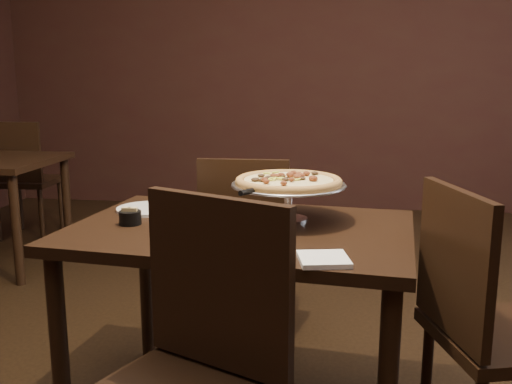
# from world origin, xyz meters

# --- Properties ---
(room) EXTENTS (6.04, 7.04, 2.84)m
(room) POSITION_xyz_m (0.06, 0.03, 1.40)
(room) COLOR black
(room) RESTS_ON ground
(dining_table) EXTENTS (1.29, 0.93, 0.75)m
(dining_table) POSITION_xyz_m (-0.07, -0.11, 0.65)
(dining_table) COLOR black
(dining_table) RESTS_ON ground
(pizza_stand) EXTENTS (0.43, 0.43, 0.18)m
(pizza_stand) POSITION_xyz_m (0.10, 0.01, 0.90)
(pizza_stand) COLOR silver
(pizza_stand) RESTS_ON dining_table
(parmesan_shaker) EXTENTS (0.06, 0.06, 0.11)m
(parmesan_shaker) POSITION_xyz_m (-0.17, -0.17, 0.81)
(parmesan_shaker) COLOR beige
(parmesan_shaker) RESTS_ON dining_table
(pepper_flake_shaker) EXTENTS (0.07, 0.07, 0.12)m
(pepper_flake_shaker) POSITION_xyz_m (-0.19, -0.22, 0.81)
(pepper_flake_shaker) COLOR maroon
(pepper_flake_shaker) RESTS_ON dining_table
(packet_caddy) EXTENTS (0.08, 0.08, 0.06)m
(packet_caddy) POSITION_xyz_m (-0.47, -0.13, 0.78)
(packet_caddy) COLOR black
(packet_caddy) RESTS_ON dining_table
(napkin_stack) EXTENTS (0.17, 0.17, 0.02)m
(napkin_stack) POSITION_xyz_m (0.24, -0.46, 0.76)
(napkin_stack) COLOR white
(napkin_stack) RESTS_ON dining_table
(plate_left) EXTENTS (0.25, 0.25, 0.01)m
(plate_left) POSITION_xyz_m (-0.48, 0.09, 0.76)
(plate_left) COLOR white
(plate_left) RESTS_ON dining_table
(plate_near) EXTENTS (0.26, 0.26, 0.01)m
(plate_near) POSITION_xyz_m (-0.01, -0.41, 0.76)
(plate_near) COLOR white
(plate_near) RESTS_ON dining_table
(serving_spatula) EXTENTS (0.16, 0.16, 0.02)m
(serving_spatula) POSITION_xyz_m (-0.02, -0.16, 0.89)
(serving_spatula) COLOR silver
(serving_spatula) RESTS_ON pizza_stand
(chair_far) EXTENTS (0.44, 0.44, 0.91)m
(chair_far) POSITION_xyz_m (-0.15, 0.60, 0.50)
(chair_far) COLOR black
(chair_far) RESTS_ON ground
(chair_near) EXTENTS (0.60, 0.60, 0.98)m
(chair_near) POSITION_xyz_m (-0.09, -0.75, 0.53)
(chair_near) COLOR black
(chair_near) RESTS_ON ground
(chair_side) EXTENTS (0.54, 0.54, 0.95)m
(chair_side) POSITION_xyz_m (0.76, -0.27, 0.52)
(chair_side) COLOR black
(chair_side) RESTS_ON ground
(bg_chair_far) EXTENTS (0.46, 0.46, 0.94)m
(bg_chair_far) POSITION_xyz_m (-2.17, 2.07, 0.51)
(bg_chair_far) COLOR black
(bg_chair_far) RESTS_ON ground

